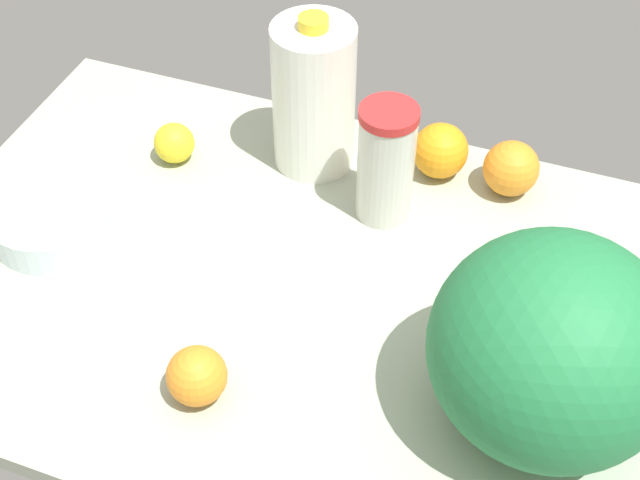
% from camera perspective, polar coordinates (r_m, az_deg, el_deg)
% --- Properties ---
extents(countertop, '(1.20, 0.76, 0.03)m').
position_cam_1_polar(countertop, '(1.26, -0.00, -3.65)').
color(countertop, '#A1AC96').
rests_on(countertop, ground).
extents(watermelon, '(0.29, 0.29, 0.27)m').
position_cam_1_polar(watermelon, '(1.05, 14.63, -6.74)').
color(watermelon, '#21773F').
rests_on(watermelon, countertop).
extents(mixing_bowl, '(0.17, 0.17, 0.05)m').
position_cam_1_polar(mixing_bowl, '(1.36, -16.90, 1.16)').
color(mixing_bowl, silver).
rests_on(mixing_bowl, countertop).
extents(milk_jug, '(0.13, 0.13, 0.26)m').
position_cam_1_polar(milk_jug, '(1.37, -0.40, 9.16)').
color(milk_jug, white).
rests_on(milk_jug, countertop).
extents(tumbler_cup, '(0.09, 0.09, 0.19)m').
position_cam_1_polar(tumbler_cup, '(1.29, 4.23, 4.94)').
color(tumbler_cup, silver).
rests_on(tumbler_cup, countertop).
extents(orange_far_back, '(0.08, 0.08, 0.08)m').
position_cam_1_polar(orange_far_back, '(1.12, -7.89, -8.61)').
color(orange_far_back, orange).
rests_on(orange_far_back, countertop).
extents(orange_beside_bowl, '(0.09, 0.09, 0.09)m').
position_cam_1_polar(orange_beside_bowl, '(1.39, 12.13, 4.50)').
color(orange_beside_bowl, orange).
rests_on(orange_beside_bowl, countertop).
extents(orange_by_jug, '(0.09, 0.09, 0.09)m').
position_cam_1_polar(orange_by_jug, '(1.41, 7.71, 5.69)').
color(orange_by_jug, orange).
rests_on(orange_by_jug, countertop).
extents(lemon_loose, '(0.07, 0.07, 0.07)m').
position_cam_1_polar(lemon_loose, '(1.44, -9.31, 6.15)').
color(lemon_loose, yellow).
rests_on(lemon_loose, countertop).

